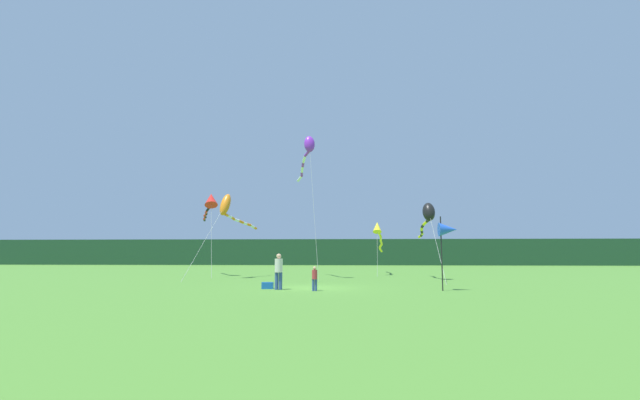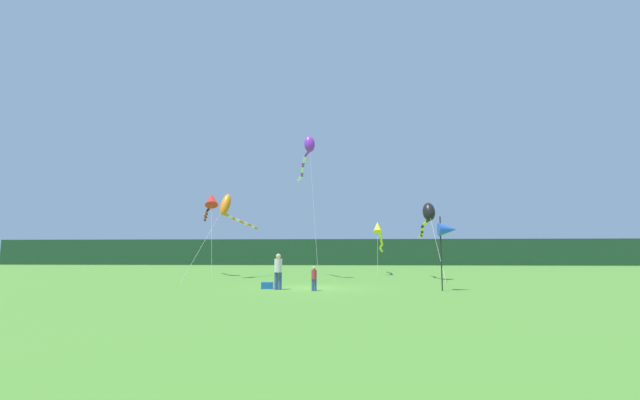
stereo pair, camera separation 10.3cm
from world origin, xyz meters
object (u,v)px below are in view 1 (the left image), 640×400
(kite_yellow, at_px, (378,232))
(kite_orange, at_px, (228,208))
(person_adult, at_px, (279,269))
(kite_purple, at_px, (308,151))
(person_child, at_px, (315,277))
(kite_black, at_px, (428,215))
(cooler_box, at_px, (268,286))
(banner_flag_pole, at_px, (448,230))
(kite_red, at_px, (211,201))

(kite_yellow, bearing_deg, kite_orange, -151.85)
(person_adult, relative_size, kite_purple, 0.17)
(person_child, relative_size, kite_black, 0.13)
(cooler_box, distance_m, banner_flag_pole, 9.69)
(person_adult, height_order, kite_red, kite_red)
(cooler_box, height_order, kite_black, kite_black)
(person_adult, xyz_separation_m, kite_black, (9.28, 8.78, 3.53))
(person_adult, height_order, person_child, person_adult)
(kite_black, xyz_separation_m, kite_purple, (-8.65, 0.72, 4.97))
(kite_red, xyz_separation_m, kite_purple, (8.37, -3.30, 3.40))
(cooler_box, bearing_deg, banner_flag_pole, -4.05)
(kite_yellow, xyz_separation_m, kite_red, (-14.03, -3.14, 2.46))
(banner_flag_pole, bearing_deg, cooler_box, 175.95)
(person_child, bearing_deg, kite_purple, 97.15)
(kite_yellow, height_order, kite_orange, kite_orange)
(cooler_box, xyz_separation_m, kite_red, (-7.10, 12.33, 5.95))
(kite_orange, bearing_deg, person_adult, -60.88)
(person_child, distance_m, cooler_box, 2.83)
(banner_flag_pole, distance_m, kite_orange, 17.27)
(kite_red, bearing_deg, person_adult, -58.83)
(cooler_box, relative_size, kite_black, 0.06)
(kite_black, bearing_deg, person_child, -128.05)
(banner_flag_pole, distance_m, kite_red, 21.10)
(kite_purple, bearing_deg, person_adult, -93.78)
(person_child, relative_size, kite_orange, 0.15)
(kite_red, distance_m, kite_purple, 9.62)
(kite_yellow, relative_size, kite_red, 1.19)
(kite_orange, distance_m, kite_red, 3.99)
(cooler_box, height_order, banner_flag_pole, banner_flag_pole)
(person_child, xyz_separation_m, kite_purple, (-1.27, 10.14, 8.84))
(kite_black, relative_size, kite_orange, 1.14)
(kite_black, xyz_separation_m, kite_orange, (-14.67, 0.91, 0.70))
(person_adult, relative_size, kite_red, 0.25)
(person_child, xyz_separation_m, kite_yellow, (4.39, 16.59, 2.99))
(person_adult, bearing_deg, banner_flag_pole, -1.16)
(cooler_box, height_order, kite_purple, kite_purple)
(kite_red, height_order, kite_purple, kite_purple)
(person_child, height_order, banner_flag_pole, banner_flag_pole)
(cooler_box, xyz_separation_m, kite_yellow, (6.94, 15.46, 3.49))
(person_child, relative_size, kite_yellow, 0.14)
(person_child, relative_size, banner_flag_pole, 0.32)
(kite_purple, bearing_deg, cooler_box, -98.06)
(person_adult, xyz_separation_m, banner_flag_pole, (8.59, -0.17, 1.98))
(banner_flag_pole, bearing_deg, person_child, -175.99)
(kite_yellow, height_order, kite_red, kite_red)
(kite_orange, relative_size, kite_purple, 0.76)
(kite_orange, xyz_separation_m, kite_red, (-2.35, 3.11, 0.87))
(kite_orange, xyz_separation_m, kite_purple, (6.03, -0.19, 4.26))
(cooler_box, bearing_deg, kite_orange, 117.28)
(banner_flag_pole, bearing_deg, kite_yellow, 98.13)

